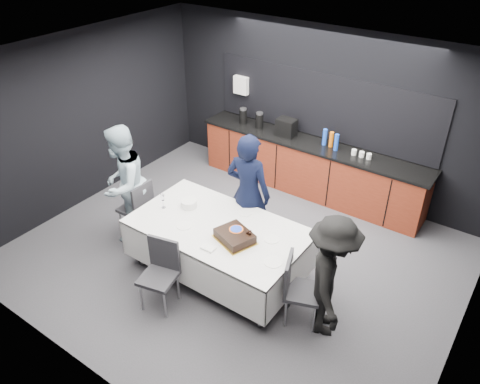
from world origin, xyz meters
name	(u,v)px	position (x,y,z in m)	size (l,w,h in m)	color
ground	(236,256)	(0.00, 0.00, 0.00)	(6.00, 6.00, 0.00)	#45454A
room_shell	(235,141)	(0.00, 0.00, 1.86)	(6.04, 5.04, 2.82)	white
kitchenette	(309,163)	(-0.02, 2.22, 0.54)	(4.10, 0.64, 2.05)	maroon
party_table	(218,235)	(0.00, -0.40, 0.64)	(2.32, 1.32, 0.78)	#99999E
cake_assembly	(235,236)	(0.35, -0.51, 0.84)	(0.59, 0.54, 0.16)	#E9BA44
plate_stack	(189,203)	(-0.61, -0.27, 0.83)	(0.22, 0.22, 0.10)	white
loose_plate_near	(184,226)	(-0.37, -0.65, 0.78)	(0.20, 0.20, 0.01)	white
loose_plate_right_a	(272,239)	(0.72, -0.24, 0.78)	(0.20, 0.20, 0.01)	white
loose_plate_right_b	(273,262)	(0.97, -0.60, 0.78)	(0.22, 0.22, 0.01)	white
loose_plate_far	(245,213)	(0.12, 0.05, 0.78)	(0.19, 0.19, 0.01)	white
fork_pile	(208,248)	(0.18, -0.84, 0.79)	(0.18, 0.11, 0.03)	white
champagne_flute	(162,198)	(-0.88, -0.49, 0.94)	(0.06, 0.06, 0.22)	white
chair_left	(139,205)	(-1.49, -0.41, 0.53)	(0.44, 0.44, 0.92)	#2B2B30
chair_right	(297,285)	(1.27, -0.54, 0.53)	(0.54, 0.54, 0.92)	#2B2B30
chair_near	(161,269)	(-0.25, -1.25, 0.53)	(0.50, 0.50, 0.92)	#2B2B30
person_center	(248,194)	(-0.01, 0.31, 0.91)	(0.66, 0.44, 1.82)	black
person_left	(123,184)	(-1.66, -0.50, 0.89)	(0.87, 0.68, 1.79)	#9FBAC8
person_right	(331,277)	(1.65, -0.46, 0.80)	(1.03, 0.59, 1.59)	black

